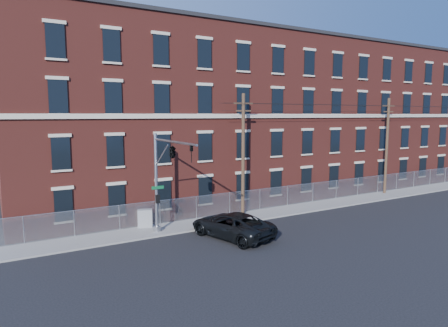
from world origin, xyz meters
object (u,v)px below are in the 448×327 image
Objects in this scene: utility_pole_near at (243,152)px; pickup_truck at (232,225)px; utility_cabinet at (145,218)px; traffic_signal_mast at (168,162)px.

utility_pole_near is 1.60× the size of pickup_truck.
traffic_signal_mast is at bearing -64.68° from utility_cabinet.
utility_cabinet is at bearing -63.21° from pickup_truck.
utility_pole_near reaches higher than utility_cabinet.
utility_cabinet is at bearing 95.53° from traffic_signal_mast.
traffic_signal_mast is at bearing -31.24° from pickup_truck.
pickup_truck is 6.72m from utility_cabinet.
traffic_signal_mast is 5.28× the size of utility_cabinet.
pickup_truck is 4.71× the size of utility_cabinet.
utility_cabinet is (-0.37, 3.82, -4.61)m from traffic_signal_mast.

